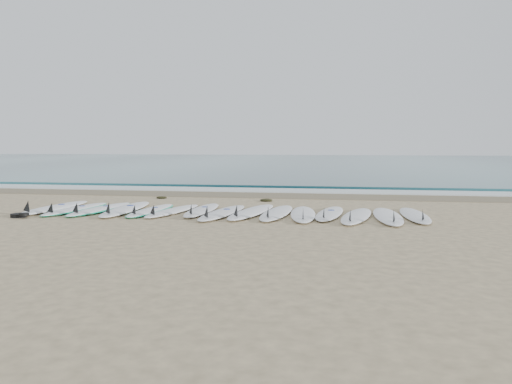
% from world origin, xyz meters
% --- Properties ---
extents(ground, '(120.00, 120.00, 0.00)m').
position_xyz_m(ground, '(0.00, 0.00, 0.00)').
color(ground, tan).
extents(ocean, '(120.00, 55.00, 0.03)m').
position_xyz_m(ocean, '(0.00, 32.50, 0.01)').
color(ocean, '#22565F').
rests_on(ocean, ground).
extents(wet_sand_band, '(120.00, 1.80, 0.01)m').
position_xyz_m(wet_sand_band, '(0.00, 4.10, 0.01)').
color(wet_sand_band, '#71634A').
rests_on(wet_sand_band, ground).
extents(foam_band, '(120.00, 1.40, 0.04)m').
position_xyz_m(foam_band, '(0.00, 5.50, 0.02)').
color(foam_band, silver).
rests_on(foam_band, ground).
extents(wave_crest, '(120.00, 1.00, 0.10)m').
position_xyz_m(wave_crest, '(0.00, 7.00, 0.05)').
color(wave_crest, '#22565F').
rests_on(wave_crest, ground).
extents(surfboard_0, '(0.64, 2.82, 0.36)m').
position_xyz_m(surfboard_0, '(-4.14, -0.10, 0.06)').
color(surfboard_0, white).
rests_on(surfboard_0, ground).
extents(surfboard_1, '(0.80, 2.51, 0.31)m').
position_xyz_m(surfboard_1, '(-3.55, -0.14, 0.05)').
color(surfboard_1, white).
rests_on(surfboard_1, ground).
extents(surfboard_2, '(0.85, 2.61, 0.33)m').
position_xyz_m(surfboard_2, '(-2.97, -0.08, 0.05)').
color(surfboard_2, white).
rests_on(surfboard_2, ground).
extents(surfboard_3, '(0.79, 2.89, 0.37)m').
position_xyz_m(surfboard_3, '(-2.35, -0.05, 0.06)').
color(surfboard_3, white).
rests_on(surfboard_3, ground).
extents(surfboard_4, '(0.66, 2.38, 0.30)m').
position_xyz_m(surfboard_4, '(-1.73, -0.07, 0.04)').
color(surfboard_4, white).
rests_on(surfboard_4, ground).
extents(surfboard_5, '(0.87, 2.44, 0.31)m').
position_xyz_m(surfboard_5, '(-1.20, -0.11, 0.05)').
color(surfboard_5, white).
rests_on(surfboard_5, ground).
extents(surfboard_6, '(0.56, 2.50, 0.32)m').
position_xyz_m(surfboard_6, '(-0.57, 0.12, 0.06)').
color(surfboard_6, white).
rests_on(surfboard_6, ground).
extents(surfboard_7, '(0.83, 2.71, 0.34)m').
position_xyz_m(surfboard_7, '(-0.00, -0.25, 0.06)').
color(surfboard_7, white).
rests_on(surfboard_7, ground).
extents(surfboard_8, '(0.97, 2.82, 0.35)m').
position_xyz_m(surfboard_8, '(0.60, -0.02, 0.06)').
color(surfboard_8, white).
rests_on(surfboard_8, ground).
extents(surfboard_9, '(0.71, 2.66, 0.34)m').
position_xyz_m(surfboard_9, '(1.18, -0.07, 0.06)').
color(surfboard_9, white).
rests_on(surfboard_9, ground).
extents(surfboard_10, '(0.72, 2.60, 0.33)m').
position_xyz_m(surfboard_10, '(1.77, -0.15, 0.06)').
color(surfboard_10, white).
rests_on(surfboard_10, ground).
extents(surfboard_11, '(0.78, 2.50, 0.31)m').
position_xyz_m(surfboard_11, '(2.33, 0.05, 0.05)').
color(surfboard_11, white).
rests_on(surfboard_11, ground).
extents(surfboard_12, '(0.95, 2.63, 0.33)m').
position_xyz_m(surfboard_12, '(2.89, -0.25, 0.06)').
color(surfboard_12, white).
rests_on(surfboard_12, ground).
extents(surfboard_13, '(0.63, 2.68, 0.34)m').
position_xyz_m(surfboard_13, '(3.55, -0.18, 0.06)').
color(surfboard_13, white).
rests_on(surfboard_13, ground).
extents(surfboard_14, '(0.59, 2.50, 0.32)m').
position_xyz_m(surfboard_14, '(4.13, 0.07, 0.06)').
color(surfboard_14, silver).
rests_on(surfboard_14, ground).
extents(seaweed_near, '(0.31, 0.24, 0.06)m').
position_xyz_m(seaweed_near, '(-2.50, 2.72, 0.03)').
color(seaweed_near, black).
rests_on(seaweed_near, ground).
extents(seaweed_far, '(0.36, 0.28, 0.07)m').
position_xyz_m(seaweed_far, '(0.57, 2.52, 0.03)').
color(seaweed_far, black).
rests_on(seaweed_far, ground).
extents(leash_coil, '(0.46, 0.36, 0.11)m').
position_xyz_m(leash_coil, '(-4.15, -1.32, 0.05)').
color(leash_coil, black).
rests_on(leash_coil, ground).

